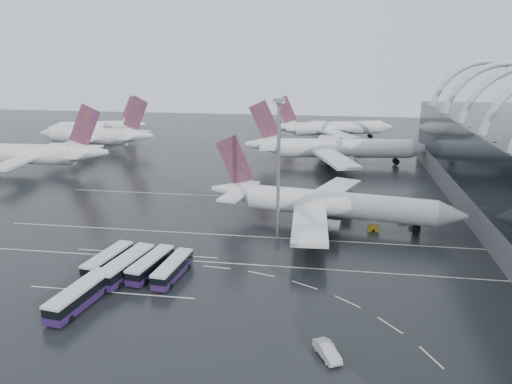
# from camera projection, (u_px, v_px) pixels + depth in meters

# --- Properties ---
(ground) EXTENTS (420.00, 420.00, 0.00)m
(ground) POSITION_uv_depth(u_px,v_px,m) (271.00, 261.00, 92.14)
(ground) COLOR black
(ground) RESTS_ON ground
(lane_marking_near) EXTENTS (120.00, 0.25, 0.01)m
(lane_marking_near) POSITION_uv_depth(u_px,v_px,m) (269.00, 266.00, 90.24)
(lane_marking_near) COLOR white
(lane_marking_near) RESTS_ON ground
(lane_marking_mid) EXTENTS (120.00, 0.25, 0.01)m
(lane_marking_mid) POSITION_uv_depth(u_px,v_px,m) (278.00, 238.00, 103.53)
(lane_marking_mid) COLOR white
(lane_marking_mid) RESTS_ON ground
(lane_marking_far) EXTENTS (120.00, 0.25, 0.01)m
(lane_marking_far) POSITION_uv_depth(u_px,v_px,m) (290.00, 199.00, 130.12)
(lane_marking_far) COLOR white
(lane_marking_far) RESTS_ON ground
(bus_bay_line_south) EXTENTS (28.00, 0.25, 0.01)m
(bus_bay_line_south) POSITION_uv_depth(u_px,v_px,m) (111.00, 292.00, 80.45)
(bus_bay_line_south) COLOR white
(bus_bay_line_south) RESTS_ON ground
(bus_bay_line_north) EXTENTS (28.00, 0.25, 0.01)m
(bus_bay_line_north) POSITION_uv_depth(u_px,v_px,m) (147.00, 253.00, 95.64)
(bus_bay_line_north) COLOR white
(bus_bay_line_north) RESTS_ON ground
(airliner_main) EXTENTS (56.45, 48.93, 19.15)m
(airliner_main) POSITION_uv_depth(u_px,v_px,m) (326.00, 204.00, 110.01)
(airliner_main) COLOR white
(airliner_main) RESTS_ON ground
(airliner_gate_b) EXTENTS (62.33, 55.70, 21.63)m
(airliner_gate_b) POSITION_uv_depth(u_px,v_px,m) (334.00, 149.00, 167.55)
(airliner_gate_b) COLOR white
(airliner_gate_b) RESTS_ON ground
(airliner_gate_c) EXTENTS (52.55, 47.85, 19.15)m
(airliner_gate_c) POSITION_uv_depth(u_px,v_px,m) (331.00, 129.00, 213.30)
(airliner_gate_c) COLOR white
(airliner_gate_c) RESTS_ON ground
(jet_remote_west) EXTENTS (49.93, 40.21, 21.76)m
(jet_remote_west) POSITION_uv_depth(u_px,v_px,m) (35.00, 154.00, 157.66)
(jet_remote_west) COLOR white
(jet_remote_west) RESTS_ON ground
(jet_remote_mid) EXTENTS (49.17, 39.66, 21.39)m
(jet_remote_mid) POSITION_uv_depth(u_px,v_px,m) (97.00, 136.00, 190.85)
(jet_remote_mid) COLOR white
(jet_remote_mid) RESTS_ON ground
(jet_remote_far) EXTENTS (40.79, 33.17, 18.07)m
(jet_remote_far) POSITION_uv_depth(u_px,v_px,m) (99.00, 127.00, 217.94)
(jet_remote_far) COLOR white
(jet_remote_far) RESTS_ON ground
(bus_row_near_a) EXTENTS (4.75, 12.79, 3.08)m
(bus_row_near_a) POSITION_uv_depth(u_px,v_px,m) (108.00, 260.00, 88.42)
(bus_row_near_a) COLOR #231543
(bus_row_near_a) RESTS_ON ground
(bus_row_near_b) EXTENTS (5.37, 14.20, 3.42)m
(bus_row_near_b) POSITION_uv_depth(u_px,v_px,m) (126.00, 266.00, 85.75)
(bus_row_near_b) COLOR #231543
(bus_row_near_b) RESTS_ON ground
(bus_row_near_c) EXTENTS (4.77, 12.67, 3.05)m
(bus_row_near_c) POSITION_uv_depth(u_px,v_px,m) (151.00, 265.00, 86.69)
(bus_row_near_c) COLOR #231543
(bus_row_near_c) RESTS_ON ground
(bus_row_near_d) EXTENTS (3.89, 12.36, 2.99)m
(bus_row_near_d) POSITION_uv_depth(u_px,v_px,m) (173.00, 269.00, 85.21)
(bus_row_near_d) COLOR #231543
(bus_row_near_d) RESTS_ON ground
(bus_row_far_a) EXTENTS (4.94, 13.94, 3.36)m
(bus_row_far_a) POSITION_uv_depth(u_px,v_px,m) (80.00, 295.00, 75.58)
(bus_row_far_a) COLOR #231543
(bus_row_far_a) RESTS_ON ground
(van_curve_c) EXTENTS (4.02, 5.50, 1.73)m
(van_curve_c) POSITION_uv_depth(u_px,v_px,m) (327.00, 351.00, 63.40)
(van_curve_c) COLOR silver
(van_curve_c) RESTS_ON ground
(floodlight_mast) EXTENTS (2.19, 2.19, 28.58)m
(floodlight_mast) POSITION_uv_depth(u_px,v_px,m) (279.00, 152.00, 99.30)
(floodlight_mast) COLOR gray
(floodlight_mast) RESTS_ON ground
(gse_cart_belly_a) EXTENTS (2.30, 1.36, 1.26)m
(gse_cart_belly_a) POSITION_uv_depth(u_px,v_px,m) (373.00, 228.00, 107.28)
(gse_cart_belly_a) COLOR #AE8A17
(gse_cart_belly_a) RESTS_ON ground
(gse_cart_belly_b) EXTENTS (2.12, 1.25, 1.16)m
(gse_cart_belly_b) POSITION_uv_depth(u_px,v_px,m) (403.00, 218.00, 113.86)
(gse_cart_belly_b) COLOR slate
(gse_cart_belly_b) RESTS_ON ground
(gse_cart_belly_c) EXTENTS (1.97, 1.17, 1.08)m
(gse_cart_belly_c) POSITION_uv_depth(u_px,v_px,m) (307.00, 228.00, 107.92)
(gse_cart_belly_c) COLOR #AE8A17
(gse_cart_belly_c) RESTS_ON ground
(gse_cart_belly_d) EXTENTS (2.12, 1.25, 1.16)m
(gse_cart_belly_d) POSITION_uv_depth(u_px,v_px,m) (414.00, 224.00, 110.21)
(gse_cart_belly_d) COLOR slate
(gse_cart_belly_d) RESTS_ON ground
(gse_cart_belly_e) EXTENTS (2.47, 1.46, 1.35)m
(gse_cart_belly_e) POSITION_uv_depth(u_px,v_px,m) (364.00, 211.00, 118.38)
(gse_cart_belly_e) COLOR #AE8A17
(gse_cart_belly_e) RESTS_ON ground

